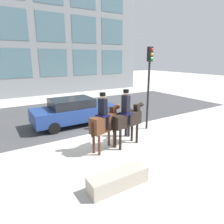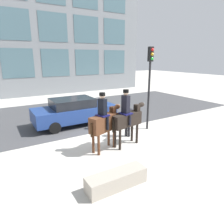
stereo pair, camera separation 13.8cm
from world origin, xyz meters
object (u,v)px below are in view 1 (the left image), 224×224
at_px(pedestrian_bystander, 127,118).
at_px(planter_ledge, 118,180).
at_px(traffic_light, 149,76).
at_px(mounted_horse_lead, 105,121).
at_px(mounted_horse_companion, 127,118).
at_px(street_car_near_lane, 73,111).

xyz_separation_m(pedestrian_bystander, planter_ledge, (-2.63, -3.13, -0.71)).
height_order(pedestrian_bystander, traffic_light, traffic_light).
distance_m(mounted_horse_lead, pedestrian_bystander, 1.87).
bearing_deg(mounted_horse_lead, mounted_horse_companion, -23.44).
xyz_separation_m(mounted_horse_companion, planter_ledge, (-2.02, -2.32, -1.03)).
bearing_deg(street_car_near_lane, mounted_horse_companion, -76.57).
bearing_deg(mounted_horse_lead, planter_ledge, -129.46).
bearing_deg(mounted_horse_companion, pedestrian_bystander, 42.51).
relative_size(pedestrian_bystander, street_car_near_lane, 0.35).
height_order(traffic_light, planter_ledge, traffic_light).
relative_size(mounted_horse_companion, street_car_near_lane, 0.54).
distance_m(street_car_near_lane, planter_ledge, 6.40).
bearing_deg(street_car_near_lane, pedestrian_bystander, -63.72).
bearing_deg(mounted_horse_companion, traffic_light, 16.82).
distance_m(mounted_horse_lead, mounted_horse_companion, 1.09).
bearing_deg(planter_ledge, traffic_light, 39.42).
distance_m(mounted_horse_lead, traffic_light, 3.79).
distance_m(traffic_light, planter_ledge, 6.04).
distance_m(pedestrian_bystander, traffic_light, 2.50).
xyz_separation_m(street_car_near_lane, traffic_light, (3.13, -2.84, 2.08)).
xyz_separation_m(mounted_horse_lead, traffic_light, (3.27, 1.03, 1.61)).
distance_m(mounted_horse_lead, planter_ledge, 2.79).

